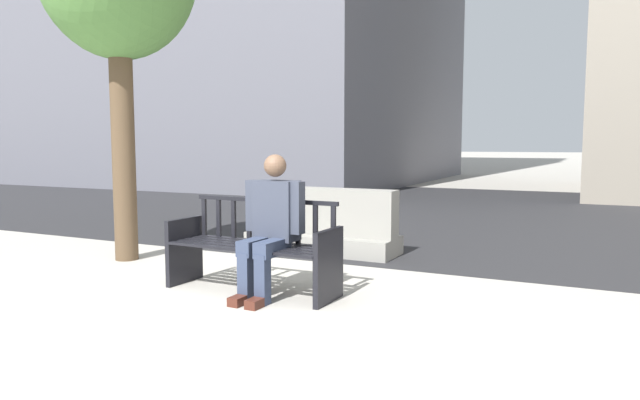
{
  "coord_description": "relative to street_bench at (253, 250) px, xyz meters",
  "views": [
    {
      "loc": [
        3.11,
        -3.35,
        1.41
      ],
      "look_at": [
        0.2,
        2.68,
        0.75
      ],
      "focal_mm": 32.0,
      "sensor_mm": 36.0,
      "label": 1
    }
  ],
  "objects": [
    {
      "name": "jersey_barrier_centre",
      "position": [
        -0.27,
        2.09,
        -0.06
      ],
      "size": [
        2.01,
        0.7,
        0.84
      ],
      "color": "gray",
      "rests_on": "ground"
    },
    {
      "name": "seated_person",
      "position": [
        0.24,
        -0.06,
        0.29
      ],
      "size": [
        0.58,
        0.73,
        1.31
      ],
      "color": "#383D4C",
      "rests_on": "ground"
    },
    {
      "name": "ground_plane",
      "position": [
        -0.2,
        -1.21,
        -0.4
      ],
      "size": [
        200.0,
        200.0,
        0.0
      ],
      "primitive_type": "plane",
      "color": "#ADA89E"
    },
    {
      "name": "street_asphalt",
      "position": [
        -0.2,
        7.49,
        -0.39
      ],
      "size": [
        120.0,
        12.0,
        0.01
      ],
      "primitive_type": "cube",
      "color": "#28282B",
      "rests_on": "ground"
    },
    {
      "name": "street_bench",
      "position": [
        0.0,
        0.0,
        0.0
      ],
      "size": [
        1.7,
        0.57,
        0.88
      ],
      "color": "black",
      "rests_on": "ground"
    }
  ]
}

